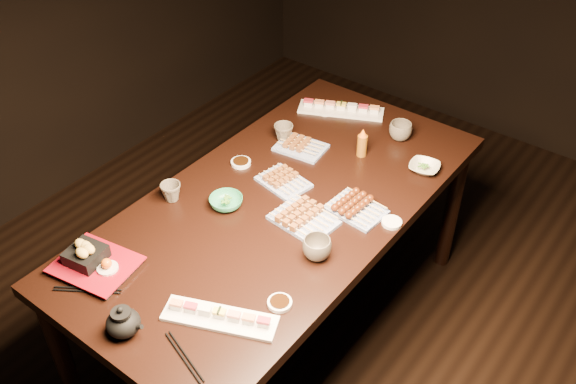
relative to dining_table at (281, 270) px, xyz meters
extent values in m
cube|color=black|center=(0.00, 0.00, 0.00)|extent=(1.03, 1.86, 0.75)
imported|color=#2D8A59|center=(-0.15, -0.14, 0.40)|extent=(0.16, 0.16, 0.04)
imported|color=beige|center=(0.35, 0.53, 0.39)|extent=(0.15, 0.15, 0.03)
imported|color=#51493E|center=(-0.35, -0.24, 0.41)|extent=(0.09, 0.09, 0.07)
imported|color=#51493E|center=(0.29, -0.16, 0.42)|extent=(0.13, 0.13, 0.08)
imported|color=#51493E|center=(-0.25, 0.35, 0.41)|extent=(0.11, 0.11, 0.08)
imported|color=#51493E|center=(0.15, 0.67, 0.41)|extent=(0.11, 0.11, 0.08)
cylinder|color=brown|center=(0.08, 0.46, 0.44)|extent=(0.05, 0.05, 0.13)
cylinder|color=white|center=(-0.29, 0.10, 0.38)|extent=(0.10, 0.10, 0.01)
cylinder|color=white|center=(0.41, 0.15, 0.38)|extent=(0.09, 0.09, 0.01)
cylinder|color=white|center=(0.32, -0.41, 0.38)|extent=(0.10, 0.10, 0.01)
cylinder|color=white|center=(-0.24, 0.66, 0.38)|extent=(0.10, 0.10, 0.02)
camera|label=1|loc=(1.19, -1.51, 1.97)|focal=40.00mm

